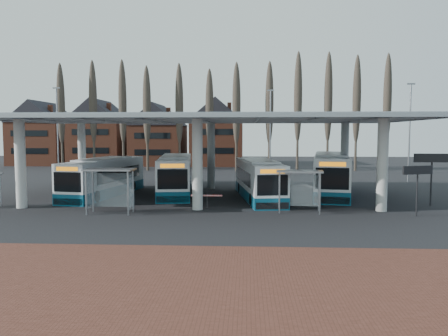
# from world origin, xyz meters

# --- Properties ---
(ground) EXTENTS (140.00, 140.00, 0.00)m
(ground) POSITION_xyz_m (0.00, 0.00, 0.00)
(ground) COLOR black
(ground) RESTS_ON ground
(brick_strip) EXTENTS (70.00, 10.00, 0.03)m
(brick_strip) POSITION_xyz_m (0.00, -12.00, 0.01)
(brick_strip) COLOR brown
(brick_strip) RESTS_ON ground
(station_canopy) EXTENTS (32.00, 16.00, 6.34)m
(station_canopy) POSITION_xyz_m (0.00, 8.00, 5.68)
(station_canopy) COLOR silver
(station_canopy) RESTS_ON ground
(poplar_row) EXTENTS (45.10, 1.10, 14.50)m
(poplar_row) POSITION_xyz_m (0.00, 33.00, 8.78)
(poplar_row) COLOR #473D33
(poplar_row) RESTS_ON ground
(townhouse_row) EXTENTS (36.80, 10.30, 12.25)m
(townhouse_row) POSITION_xyz_m (-15.75, 44.00, 5.94)
(townhouse_row) COLOR brown
(townhouse_row) RESTS_ON ground
(lamp_post_a) EXTENTS (0.80, 0.16, 10.17)m
(lamp_post_a) POSITION_xyz_m (-18.00, 22.00, 5.34)
(lamp_post_a) COLOR slate
(lamp_post_a) RESTS_ON ground
(lamp_post_b) EXTENTS (0.80, 0.16, 10.17)m
(lamp_post_b) POSITION_xyz_m (6.00, 26.00, 5.34)
(lamp_post_b) COLOR slate
(lamp_post_b) RESTS_ON ground
(lamp_post_c) EXTENTS (0.80, 0.16, 10.17)m
(lamp_post_c) POSITION_xyz_m (20.00, 20.00, 5.34)
(lamp_post_c) COLOR slate
(lamp_post_c) RESTS_ON ground
(bus_0) EXTENTS (3.90, 11.22, 3.06)m
(bus_0) POSITION_xyz_m (-8.30, 8.70, 1.44)
(bus_0) COLOR white
(bus_0) RESTS_ON ground
(bus_1) EXTENTS (3.87, 11.77, 3.21)m
(bus_1) POSITION_xyz_m (-2.76, 10.47, 1.51)
(bus_1) COLOR white
(bus_1) RESTS_ON ground
(bus_2) EXTENTS (3.83, 11.12, 3.03)m
(bus_2) POSITION_xyz_m (4.16, 7.72, 1.43)
(bus_2) COLOR white
(bus_2) RESTS_ON ground
(bus_3) EXTENTS (4.64, 12.50, 3.40)m
(bus_3) POSITION_xyz_m (10.27, 10.72, 1.60)
(bus_3) COLOR white
(bus_3) RESTS_ON ground
(shelter_1) EXTENTS (3.06, 1.53, 2.84)m
(shelter_1) POSITION_xyz_m (-5.33, 0.90, 2.07)
(shelter_1) COLOR gray
(shelter_1) RESTS_ON ground
(shelter_2) EXTENTS (3.04, 1.75, 2.69)m
(shelter_2) POSITION_xyz_m (6.64, 1.93, 1.96)
(shelter_2) COLOR gray
(shelter_2) RESTS_ON ground
(info_sign_0) EXTENTS (2.00, 0.78, 3.09)m
(info_sign_0) POSITION_xyz_m (13.59, 0.79, 2.59)
(info_sign_0) COLOR black
(info_sign_0) RESTS_ON ground
(info_sign_1) EXTENTS (2.45, 0.20, 3.65)m
(info_sign_1) POSITION_xyz_m (16.12, 4.93, 3.06)
(info_sign_1) COLOR black
(info_sign_1) RESTS_ON ground
(barrier) EXTENTS (2.10, 0.58, 1.05)m
(barrier) POSITION_xyz_m (0.58, 2.83, 0.81)
(barrier) COLOR black
(barrier) RESTS_ON ground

